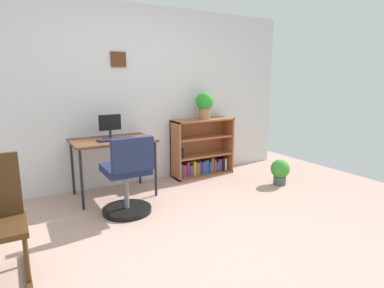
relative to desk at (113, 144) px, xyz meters
name	(u,v)px	position (x,y,z in m)	size (l,w,h in m)	color
ground_plane	(206,255)	(0.23, -1.73, -0.65)	(6.24, 6.24, 0.00)	tan
wall_back	(119,97)	(0.23, 0.42, 0.53)	(5.20, 0.12, 2.35)	silver
desk	(113,144)	(0.00, 0.00, 0.00)	(0.95, 0.62, 0.70)	brown
monitor	(110,126)	(0.00, 0.07, 0.20)	(0.27, 0.17, 0.29)	#262628
keyboard	(116,139)	(0.02, -0.08, 0.07)	(0.43, 0.15, 0.02)	#211D2F
office_chair	(128,181)	(-0.04, -0.64, -0.27)	(0.52, 0.55, 0.85)	black
bookshelf_low	(201,151)	(1.38, 0.22, -0.29)	(0.92, 0.30, 0.83)	#A15A34
potted_plant_on_shelf	(205,104)	(1.40, 0.17, 0.41)	(0.25, 0.25, 0.38)	#9E6642
potted_plant_floor	(280,171)	(2.05, -0.72, -0.45)	(0.25, 0.25, 0.35)	#474C51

